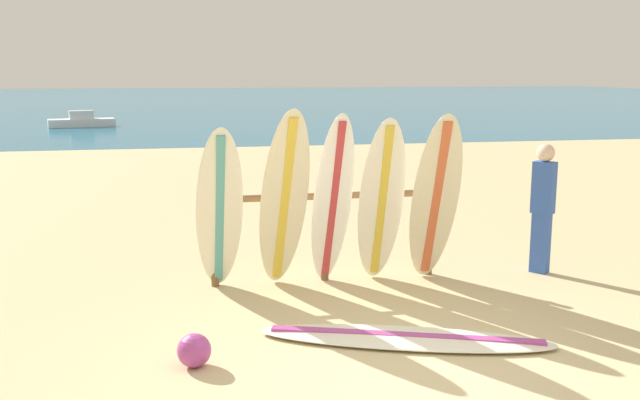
% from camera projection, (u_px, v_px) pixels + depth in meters
% --- Properties ---
extents(ground_plane, '(120.00, 120.00, 0.00)m').
position_uv_depth(ground_plane, '(419.00, 388.00, 5.48)').
color(ground_plane, '#CCB784').
extents(ocean_water, '(120.00, 80.00, 0.01)m').
position_uv_depth(ocean_water, '(205.00, 99.00, 61.51)').
color(ocean_water, '#196B93').
rests_on(ocean_water, ground).
extents(surfboard_rack, '(2.67, 0.09, 1.16)m').
position_uv_depth(surfboard_rack, '(325.00, 219.00, 8.20)').
color(surfboard_rack, brown).
rests_on(surfboard_rack, ground).
extents(surfboard_leaning_far_left, '(0.54, 0.94, 1.90)m').
position_uv_depth(surfboard_leaning_far_left, '(219.00, 211.00, 7.57)').
color(surfboard_leaning_far_left, silver).
rests_on(surfboard_leaning_far_left, ground).
extents(surfboard_leaning_left, '(0.61, 1.08, 2.09)m').
position_uv_depth(surfboard_leaning_left, '(284.00, 202.00, 7.61)').
color(surfboard_leaning_left, beige).
rests_on(surfboard_leaning_left, ground).
extents(surfboard_leaning_center_left, '(0.56, 0.73, 2.01)m').
position_uv_depth(surfboard_leaning_center_left, '(333.00, 201.00, 7.90)').
color(surfboard_leaning_center_left, white).
rests_on(surfboard_leaning_center_left, ground).
extents(surfboard_leaning_center, '(0.53, 0.69, 1.96)m').
position_uv_depth(surfboard_leaning_center, '(381.00, 202.00, 7.98)').
color(surfboard_leaning_center, white).
rests_on(surfboard_leaning_center, ground).
extents(surfboard_leaning_center_right, '(0.58, 0.82, 2.01)m').
position_uv_depth(surfboard_leaning_center_right, '(435.00, 199.00, 7.96)').
color(surfboard_leaning_center_right, beige).
rests_on(surfboard_leaning_center_right, ground).
extents(surfboard_lying_on_sand, '(2.75, 1.45, 0.08)m').
position_uv_depth(surfboard_lying_on_sand, '(405.00, 338.00, 6.43)').
color(surfboard_lying_on_sand, silver).
rests_on(surfboard_lying_on_sand, ground).
extents(beachgoer_standing, '(0.29, 0.30, 1.59)m').
position_uv_depth(beachgoer_standing, '(543.00, 203.00, 8.49)').
color(beachgoer_standing, '#3359B2').
rests_on(beachgoer_standing, ground).
extents(small_boat_offshore, '(2.93, 1.53, 0.71)m').
position_uv_depth(small_boat_offshore, '(82.00, 121.00, 30.89)').
color(small_boat_offshore, silver).
rests_on(small_boat_offshore, ocean_water).
extents(beach_ball, '(0.29, 0.29, 0.29)m').
position_uv_depth(beach_ball, '(194.00, 350.00, 5.87)').
color(beach_ball, '#A53F8C').
rests_on(beach_ball, ground).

